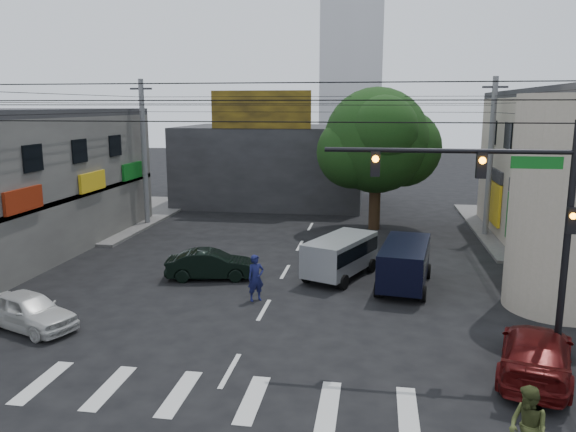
% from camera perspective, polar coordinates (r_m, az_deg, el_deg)
% --- Properties ---
extents(ground, '(160.00, 160.00, 0.00)m').
position_cam_1_polar(ground, '(19.66, -3.64, -11.54)').
color(ground, black).
rests_on(ground, ground).
extents(sidewalk_far_left, '(16.00, 16.00, 0.15)m').
position_cam_1_polar(sidewalk_far_left, '(42.60, -22.35, 0.17)').
color(sidewalk_far_left, '#514F4C').
rests_on(sidewalk_far_left, ground).
extents(corner_column, '(4.00, 4.00, 8.00)m').
position_cam_1_polar(corner_column, '(23.06, 26.44, 1.05)').
color(corner_column, gray).
rests_on(corner_column, ground).
extents(building_far, '(14.00, 10.00, 6.00)m').
position_cam_1_polar(building_far, '(44.65, -1.45, 5.27)').
color(building_far, '#232326').
rests_on(building_far, ground).
extents(billboard, '(7.00, 0.30, 2.60)m').
position_cam_1_polar(billboard, '(39.61, -2.78, 10.75)').
color(billboard, olive).
rests_on(billboard, building_far).
extents(tower_distant, '(9.00, 9.00, 44.00)m').
position_cam_1_polar(tower_distant, '(88.95, 6.67, 20.42)').
color(tower_distant, silver).
rests_on(tower_distant, ground).
extents(street_tree, '(6.40, 6.40, 8.70)m').
position_cam_1_polar(street_tree, '(34.75, 8.98, 7.55)').
color(street_tree, black).
rests_on(street_tree, ground).
extents(traffic_gantry, '(7.10, 0.35, 7.20)m').
position_cam_1_polar(traffic_gantry, '(17.33, 21.51, 1.25)').
color(traffic_gantry, black).
rests_on(traffic_gantry, ground).
extents(utility_pole_far_left, '(0.32, 0.32, 9.20)m').
position_cam_1_polar(utility_pole_far_left, '(36.80, -14.40, 6.17)').
color(utility_pole_far_left, '#59595B').
rests_on(utility_pole_far_left, ground).
extents(utility_pole_far_right, '(0.32, 0.32, 9.20)m').
position_cam_1_polar(utility_pole_far_right, '(34.43, 19.86, 5.54)').
color(utility_pole_far_right, '#59595B').
rests_on(utility_pole_far_right, ground).
extents(dark_sedan, '(2.85, 4.44, 1.29)m').
position_cam_1_polar(dark_sedan, '(25.21, -7.85, -4.91)').
color(dark_sedan, black).
rests_on(dark_sedan, ground).
extents(white_compact, '(4.07, 4.81, 1.29)m').
position_cam_1_polar(white_compact, '(21.51, -24.84, -8.72)').
color(white_compact, silver).
rests_on(white_compact, ground).
extents(maroon_sedan, '(4.40, 5.71, 1.36)m').
position_cam_1_polar(maroon_sedan, '(17.82, 23.89, -12.62)').
color(maroon_sedan, '#460A0A').
rests_on(maroon_sedan, ground).
extents(silver_minivan, '(5.50, 4.80, 1.82)m').
position_cam_1_polar(silver_minivan, '(25.20, 5.34, -4.23)').
color(silver_minivan, gray).
rests_on(silver_minivan, ground).
extents(navy_van, '(5.22, 3.10, 1.89)m').
position_cam_1_polar(navy_van, '(24.25, 11.76, -4.96)').
color(navy_van, black).
rests_on(navy_van, ground).
extents(traffic_officer, '(1.09, 1.08, 1.85)m').
position_cam_1_polar(traffic_officer, '(22.20, -3.28, -6.30)').
color(traffic_officer, '#12153F').
rests_on(traffic_officer, ground).
extents(pedestrian_olive, '(1.45, 1.42, 1.83)m').
position_cam_1_polar(pedestrian_olive, '(13.59, 23.19, -19.19)').
color(pedestrian_olive, '#39401D').
rests_on(pedestrian_olive, ground).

